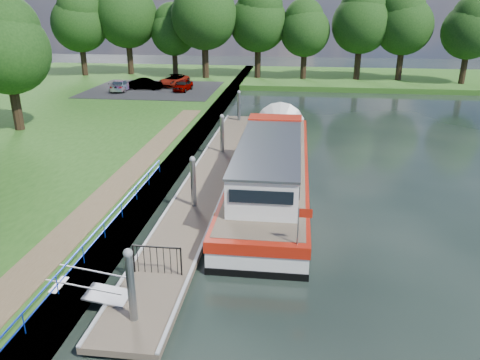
# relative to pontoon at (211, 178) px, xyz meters

# --- Properties ---
(ground) EXTENTS (160.00, 160.00, 0.00)m
(ground) POSITION_rel_pontoon_xyz_m (0.00, -13.00, -0.18)
(ground) COLOR black
(ground) RESTS_ON ground
(bank_edge) EXTENTS (1.10, 90.00, 0.78)m
(bank_edge) POSITION_rel_pontoon_xyz_m (-2.55, 2.00, 0.20)
(bank_edge) COLOR #473D2D
(bank_edge) RESTS_ON ground
(far_bank) EXTENTS (60.00, 18.00, 0.60)m
(far_bank) POSITION_rel_pontoon_xyz_m (12.00, 39.00, 0.12)
(far_bank) COLOR #234F16
(far_bank) RESTS_ON ground
(footpath) EXTENTS (1.60, 40.00, 0.05)m
(footpath) POSITION_rel_pontoon_xyz_m (-4.40, -5.00, 0.62)
(footpath) COLOR brown
(footpath) RESTS_ON riverbank
(carpark) EXTENTS (14.00, 12.00, 0.06)m
(carpark) POSITION_rel_pontoon_xyz_m (-11.00, 25.00, 0.62)
(carpark) COLOR black
(carpark) RESTS_ON riverbank
(blue_fence) EXTENTS (0.04, 18.04, 0.72)m
(blue_fence) POSITION_rel_pontoon_xyz_m (-2.75, -10.00, 1.13)
(blue_fence) COLOR #0C2DBF
(blue_fence) RESTS_ON riverbank
(pontoon) EXTENTS (2.50, 30.00, 0.56)m
(pontoon) POSITION_rel_pontoon_xyz_m (0.00, 0.00, 0.00)
(pontoon) COLOR brown
(pontoon) RESTS_ON ground
(mooring_piles) EXTENTS (0.30, 27.30, 3.55)m
(mooring_piles) POSITION_rel_pontoon_xyz_m (0.00, 0.00, 1.10)
(mooring_piles) COLOR gray
(mooring_piles) RESTS_ON ground
(gangway) EXTENTS (2.58, 1.00, 0.92)m
(gangway) POSITION_rel_pontoon_xyz_m (-1.85, -12.50, 0.44)
(gangway) COLOR #A5A8AD
(gangway) RESTS_ON ground
(gate_panel) EXTENTS (1.85, 0.05, 1.15)m
(gate_panel) POSITION_rel_pontoon_xyz_m (-0.00, -10.80, 0.97)
(gate_panel) COLOR black
(gate_panel) RESTS_ON ground
(barge) EXTENTS (4.36, 21.15, 4.78)m
(barge) POSITION_rel_pontoon_xyz_m (3.60, 0.34, 0.90)
(barge) COLOR black
(barge) RESTS_ON ground
(horizon_trees) EXTENTS (54.38, 10.03, 12.87)m
(horizon_trees) POSITION_rel_pontoon_xyz_m (-1.61, 35.68, 7.76)
(horizon_trees) COLOR #332316
(horizon_trees) RESTS_ON ground
(bank_tree_a) EXTENTS (6.12, 6.12, 9.72)m
(bank_tree_a) POSITION_rel_pontoon_xyz_m (-15.99, 7.08, 6.84)
(bank_tree_a) COLOR #332316
(bank_tree_a) RESTS_ON riverbank
(car_a) EXTENTS (1.76, 3.58, 1.17)m
(car_a) POSITION_rel_pontoon_xyz_m (-7.44, 24.37, 1.24)
(car_a) COLOR #999999
(car_a) RESTS_ON carpark
(car_b) EXTENTS (3.65, 1.34, 1.20)m
(car_b) POSITION_rel_pontoon_xyz_m (-11.74, 24.78, 1.25)
(car_b) COLOR #999999
(car_b) RESTS_ON carpark
(car_c) EXTENTS (2.01, 4.18, 1.18)m
(car_c) POSITION_rel_pontoon_xyz_m (-14.17, 23.53, 1.24)
(car_c) COLOR #999999
(car_c) RESTS_ON carpark
(car_d) EXTENTS (3.08, 4.96, 1.28)m
(car_d) POSITION_rel_pontoon_xyz_m (-9.25, 27.33, 1.29)
(car_d) COLOR #999999
(car_d) RESTS_ON carpark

